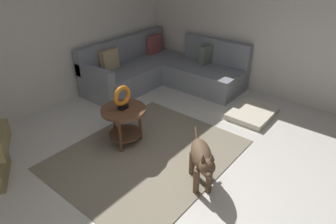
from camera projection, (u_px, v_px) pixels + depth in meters
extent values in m
cube|color=silver|center=(184.00, 187.00, 3.43)|extent=(6.00, 6.00, 0.10)
cube|color=silver|center=(26.00, 28.00, 4.36)|extent=(6.00, 0.12, 2.70)
cube|color=silver|center=(294.00, 21.00, 4.73)|extent=(0.12, 6.00, 2.70)
cube|color=gray|center=(148.00, 154.00, 3.89)|extent=(2.30, 1.90, 0.01)
cube|color=gray|center=(138.00, 74.00, 5.79)|extent=(2.20, 0.85, 0.42)
cube|color=gray|center=(124.00, 49.00, 5.77)|extent=(2.20, 0.14, 0.46)
cube|color=gray|center=(205.00, 78.00, 5.63)|extent=(0.85, 1.40, 0.42)
cube|color=gray|center=(216.00, 51.00, 5.66)|extent=(0.14, 1.40, 0.46)
cube|color=gray|center=(94.00, 74.00, 4.95)|extent=(0.16, 0.85, 0.22)
cube|color=#994C47|center=(155.00, 45.00, 6.23)|extent=(0.39, 0.18, 0.39)
cube|color=tan|center=(110.00, 60.00, 5.38)|extent=(0.39, 0.18, 0.39)
cube|color=slate|center=(207.00, 55.00, 5.64)|extent=(0.39, 0.18, 0.38)
cube|color=olive|center=(2.00, 140.00, 3.29)|extent=(0.40, 0.56, 0.22)
cylinder|color=brown|center=(123.00, 110.00, 3.88)|extent=(0.60, 0.60, 0.04)
cylinder|color=brown|center=(125.00, 133.00, 4.06)|extent=(0.45, 0.45, 0.02)
cylinder|color=brown|center=(114.00, 122.00, 4.13)|extent=(0.04, 0.04, 0.50)
cylinder|color=brown|center=(120.00, 136.00, 3.83)|extent=(0.04, 0.04, 0.50)
cylinder|color=brown|center=(140.00, 124.00, 4.08)|extent=(0.04, 0.04, 0.50)
cube|color=black|center=(123.00, 107.00, 3.86)|extent=(0.12, 0.08, 0.05)
torus|color=orange|center=(122.00, 96.00, 3.78)|extent=(0.28, 0.06, 0.28)
cube|color=beige|center=(252.00, 113.00, 4.77)|extent=(0.80, 0.60, 0.09)
cylinder|color=brown|center=(209.00, 181.00, 3.23)|extent=(0.07, 0.07, 0.32)
cylinder|color=brown|center=(196.00, 181.00, 3.22)|extent=(0.07, 0.07, 0.32)
cylinder|color=brown|center=(204.00, 162.00, 3.50)|extent=(0.07, 0.07, 0.32)
cylinder|color=brown|center=(192.00, 163.00, 3.49)|extent=(0.07, 0.07, 0.32)
ellipsoid|color=brown|center=(201.00, 154.00, 3.24)|extent=(0.53, 0.52, 0.24)
sphere|color=brown|center=(207.00, 167.00, 2.94)|extent=(0.17, 0.17, 0.17)
ellipsoid|color=brown|center=(208.00, 174.00, 2.89)|extent=(0.14, 0.13, 0.07)
cone|color=brown|center=(212.00, 157.00, 2.90)|extent=(0.06, 0.06, 0.07)
cone|color=brown|center=(203.00, 157.00, 2.89)|extent=(0.06, 0.06, 0.07)
cylinder|color=brown|center=(197.00, 136.00, 3.49)|extent=(0.17, 0.16, 0.16)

